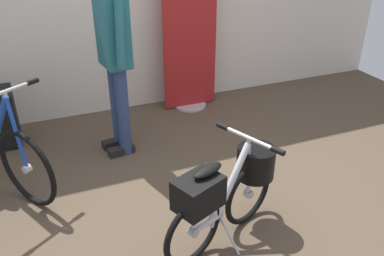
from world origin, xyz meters
name	(u,v)px	position (x,y,z in m)	size (l,w,h in m)	color
ground_plane	(203,200)	(0.00, 0.00, 0.00)	(6.47, 6.47, 0.00)	brown
floor_banner_stand	(190,44)	(0.55, 1.64, 0.73)	(0.60, 0.36, 1.64)	#B7B7BC
folding_bike_foreground	(228,189)	(-0.01, -0.42, 0.39)	(0.95, 0.57, 0.72)	black
visitor_near_wall	(114,48)	(-0.39, 0.99, 0.98)	(0.31, 0.53, 1.70)	navy
rolling_suitcase	(6,116)	(-1.36, 1.52, 0.28)	(0.19, 0.36, 0.83)	black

